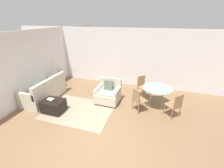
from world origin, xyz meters
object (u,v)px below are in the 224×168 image
at_px(couch, 45,92).
at_px(armchair, 108,94).
at_px(dining_chair_far_left, 142,85).
at_px(ottoman, 54,106).
at_px(potted_plant, 61,82).
at_px(dining_chair_near_left, 138,99).
at_px(tv_remote_primary, 55,102).
at_px(dining_table, 157,90).
at_px(book_stack, 51,99).
at_px(dining_chair_near_right, 175,104).

xyz_separation_m(couch, armchair, (2.57, 0.59, 0.04)).
bearing_deg(dining_chair_far_left, ottoman, -143.15).
bearing_deg(armchair, potted_plant, 165.76).
distance_m(couch, dining_chair_near_left, 3.83).
xyz_separation_m(ottoman, tv_remote_primary, (0.16, -0.05, 0.21)).
xyz_separation_m(potted_plant, dining_table, (4.58, -0.39, 0.42)).
distance_m(book_stack, dining_chair_near_right, 4.35).
height_order(couch, potted_plant, potted_plant).
bearing_deg(dining_chair_far_left, book_stack, -144.39).
relative_size(book_stack, dining_chair_near_left, 0.27).
relative_size(book_stack, dining_chair_far_left, 0.27).
bearing_deg(dining_chair_near_left, book_stack, -163.06).
bearing_deg(dining_chair_far_left, armchair, -143.62).
relative_size(tv_remote_primary, dining_table, 0.13).
bearing_deg(tv_remote_primary, dining_chair_far_left, 39.06).
xyz_separation_m(couch, dining_chair_near_left, (3.82, 0.27, 0.19)).
height_order(ottoman, potted_plant, potted_plant).
bearing_deg(dining_chair_near_right, dining_chair_near_left, 180.00).
height_order(dining_chair_near_left, dining_chair_near_right, same).
bearing_deg(armchair, book_stack, -144.95).
bearing_deg(book_stack, potted_plant, 116.29).
bearing_deg(book_stack, tv_remote_primary, -16.91).
distance_m(couch, ottoman, 1.13).
relative_size(ottoman, dining_chair_near_left, 0.83).
height_order(couch, dining_table, couch).
distance_m(potted_plant, dining_table, 4.62).
relative_size(book_stack, tv_remote_primary, 1.69).
bearing_deg(dining_chair_near_right, couch, -176.94).
relative_size(couch, dining_chair_far_left, 2.09).
distance_m(book_stack, dining_chair_near_left, 3.15).
height_order(couch, armchair, couch).
bearing_deg(dining_table, dining_chair_near_right, -45.00).
xyz_separation_m(armchair, book_stack, (-1.76, -1.24, 0.12)).
distance_m(couch, armchair, 2.64).
bearing_deg(tv_remote_primary, potted_plant, 121.10).
distance_m(couch, dining_table, 4.54).
bearing_deg(ottoman, dining_chair_near_right, 12.80).
distance_m(ottoman, book_stack, 0.25).
bearing_deg(tv_remote_primary, couch, 145.87).
relative_size(dining_chair_near_right, dining_chair_far_left, 1.00).
bearing_deg(tv_remote_primary, dining_chair_near_left, 19.87).
xyz_separation_m(armchair, tv_remote_primary, (-1.51, -1.32, 0.10)).
relative_size(book_stack, potted_plant, 0.19).
distance_m(dining_table, dining_chair_far_left, 0.89).
height_order(potted_plant, dining_chair_near_right, potted_plant).
relative_size(tv_remote_primary, potted_plant, 0.11).
bearing_deg(dining_chair_near_left, dining_chair_near_right, 0.00).
bearing_deg(couch, ottoman, -36.51).
distance_m(dining_table, dining_chair_near_left, 0.89).
bearing_deg(ottoman, dining_chair_near_left, 17.95).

